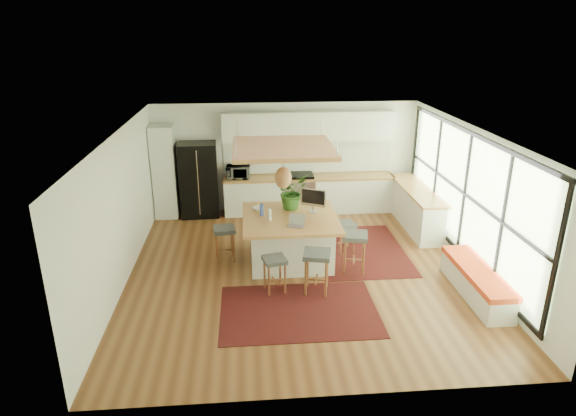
{
  "coord_description": "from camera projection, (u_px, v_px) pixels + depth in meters",
  "views": [
    {
      "loc": [
        -0.98,
        -8.57,
        4.47
      ],
      "look_at": [
        -0.2,
        0.5,
        1.1
      ],
      "focal_mm": 31.06,
      "sensor_mm": 36.0,
      "label": 1
    }
  ],
  "objects": [
    {
      "name": "monitor",
      "position": [
        313.0,
        200.0,
        9.91
      ],
      "size": [
        0.55,
        0.41,
        0.49
      ],
      "primitive_type": null,
      "rotation": [
        0.0,
        0.0,
        -0.49
      ],
      "color": "#A5A5AA",
      "rests_on": "island"
    },
    {
      "name": "fridge",
      "position": [
        199.0,
        179.0,
        12.12
      ],
      "size": [
        0.94,
        0.75,
        1.82
      ],
      "primitive_type": null,
      "rotation": [
        0.0,
        0.0,
        0.04
      ],
      "color": "black",
      "rests_on": "floor"
    },
    {
      "name": "stool_left_side",
      "position": [
        225.0,
        244.0,
        9.93
      ],
      "size": [
        0.47,
        0.47,
        0.7
      ],
      "primitive_type": null,
      "rotation": [
        0.0,
        0.0,
        -1.43
      ],
      "color": "#404447",
      "rests_on": "floor"
    },
    {
      "name": "laptop",
      "position": [
        296.0,
        220.0,
        9.23
      ],
      "size": [
        0.39,
        0.41,
        0.23
      ],
      "primitive_type": null,
      "rotation": [
        0.0,
        0.0,
        -0.32
      ],
      "color": "#A5A5AA",
      "rests_on": "island"
    },
    {
      "name": "microwave",
      "position": [
        238.0,
        171.0,
        12.14
      ],
      "size": [
        0.59,
        0.36,
        0.38
      ],
      "primitive_type": "imported",
      "rotation": [
        0.0,
        0.0,
        -0.08
      ],
      "color": "#A5A5AA",
      "rests_on": "back_counter_top"
    },
    {
      "name": "wall_front",
      "position": [
        333.0,
        304.0,
        5.9
      ],
      "size": [
        6.5,
        0.0,
        6.5
      ],
      "primitive_type": "plane",
      "rotation": [
        -1.57,
        0.0,
        0.0
      ],
      "color": "white",
      "rests_on": "ground"
    },
    {
      "name": "right_counter_base",
      "position": [
        416.0,
        208.0,
        11.59
      ],
      "size": [
        0.6,
        2.5,
        0.88
      ],
      "primitive_type": "cube",
      "color": "white",
      "rests_on": "floor"
    },
    {
      "name": "upper_cabinets",
      "position": [
        309.0,
        126.0,
        12.04
      ],
      "size": [
        4.2,
        0.34,
        0.7
      ],
      "primitive_type": "cube",
      "color": "white",
      "rests_on": "wall_back"
    },
    {
      "name": "back_counter_top",
      "position": [
        309.0,
        177.0,
        12.34
      ],
      "size": [
        4.24,
        0.64,
        0.05
      ],
      "primitive_type": "cube",
      "color": "#AD723D",
      "rests_on": "back_counter_base"
    },
    {
      "name": "stool_near_left",
      "position": [
        275.0,
        273.0,
        8.76
      ],
      "size": [
        0.46,
        0.46,
        0.65
      ],
      "primitive_type": null,
      "rotation": [
        0.0,
        0.0,
        0.22
      ],
      "color": "#404447",
      "rests_on": "floor"
    },
    {
      "name": "wall_back",
      "position": [
        286.0,
        157.0,
        12.44
      ],
      "size": [
        6.5,
        0.0,
        6.5
      ],
      "primitive_type": "plane",
      "rotation": [
        1.57,
        0.0,
        0.0
      ],
      "color": "white",
      "rests_on": "ground"
    },
    {
      "name": "backsplash",
      "position": [
        308.0,
        157.0,
        12.47
      ],
      "size": [
        4.2,
        0.02,
        0.8
      ],
      "primitive_type": "cube",
      "color": "white",
      "rests_on": "wall_back"
    },
    {
      "name": "island_plant",
      "position": [
        291.0,
        195.0,
        10.1
      ],
      "size": [
        0.95,
        0.96,
        0.56
      ],
      "primitive_type": "imported",
      "rotation": [
        0.0,
        0.0,
        0.68
      ],
      "color": "#1E4C19",
      "rests_on": "island"
    },
    {
      "name": "ceiling",
      "position": [
        302.0,
        132.0,
        8.7
      ],
      "size": [
        7.0,
        7.0,
        0.0
      ],
      "primitive_type": "plane",
      "rotation": [
        3.14,
        0.0,
        0.0
      ],
      "color": "white",
      "rests_on": "ground"
    },
    {
      "name": "island_bowl",
      "position": [
        259.0,
        209.0,
        10.09
      ],
      "size": [
        0.29,
        0.29,
        0.06
      ],
      "primitive_type": "imported",
      "rotation": [
        0.0,
        0.0,
        0.33
      ],
      "color": "white",
      "rests_on": "island"
    },
    {
      "name": "island",
      "position": [
        290.0,
        238.0,
        9.9
      ],
      "size": [
        1.85,
        1.85,
        0.93
      ],
      "primitive_type": null,
      "color": "#AD723D",
      "rests_on": "floor"
    },
    {
      "name": "stool_near_right",
      "position": [
        317.0,
        274.0,
        8.73
      ],
      "size": [
        0.54,
        0.54,
        0.77
      ],
      "primitive_type": null,
      "rotation": [
        0.0,
        0.0,
        -0.21
      ],
      "color": "#404447",
      "rests_on": "floor"
    },
    {
      "name": "rug_right",
      "position": [
        360.0,
        250.0,
        10.47
      ],
      "size": [
        1.8,
        2.6,
        0.01
      ],
      "primitive_type": "cube",
      "color": "black",
      "rests_on": "floor"
    },
    {
      "name": "rug_near",
      "position": [
        299.0,
        311.0,
        8.26
      ],
      "size": [
        2.6,
        1.8,
        0.01
      ],
      "primitive_type": "cube",
      "color": "black",
      "rests_on": "floor"
    },
    {
      "name": "stool_right_front",
      "position": [
        354.0,
        254.0,
        9.47
      ],
      "size": [
        0.55,
        0.55,
        0.78
      ],
      "primitive_type": null,
      "rotation": [
        0.0,
        0.0,
        1.35
      ],
      "color": "#404447",
      "rests_on": "floor"
    },
    {
      "name": "wall_right",
      "position": [
        471.0,
        199.0,
        9.43
      ],
      "size": [
        0.0,
        7.0,
        7.0
      ],
      "primitive_type": "plane",
      "rotation": [
        1.57,
        0.0,
        -1.57
      ],
      "color": "white",
      "rests_on": "ground"
    },
    {
      "name": "window_wall",
      "position": [
        470.0,
        197.0,
        9.41
      ],
      "size": [
        0.1,
        6.2,
        2.6
      ],
      "primitive_type": null,
      "color": "black",
      "rests_on": "wall_right"
    },
    {
      "name": "island_bottle_0",
      "position": [
        262.0,
        211.0,
        9.75
      ],
      "size": [
        0.07,
        0.07,
        0.19
      ],
      "primitive_type": "cylinder",
      "color": "blue",
      "rests_on": "island"
    },
    {
      "name": "range",
      "position": [
        299.0,
        193.0,
        12.46
      ],
      "size": [
        0.76,
        0.62,
        1.0
      ],
      "primitive_type": null,
      "color": "#A5A5AA",
      "rests_on": "floor"
    },
    {
      "name": "wall_left",
      "position": [
        121.0,
        210.0,
        8.91
      ],
      "size": [
        0.0,
        7.0,
        7.0
      ],
      "primitive_type": "plane",
      "rotation": [
        1.57,
        0.0,
        1.57
      ],
      "color": "white",
      "rests_on": "ground"
    },
    {
      "name": "window_bench",
      "position": [
        476.0,
        282.0,
        8.67
      ],
      "size": [
        0.52,
        2.0,
        0.5
      ],
      "primitive_type": null,
      "color": "white",
      "rests_on": "floor"
    },
    {
      "name": "floor",
      "position": [
        300.0,
        270.0,
        9.64
      ],
      "size": [
        7.0,
        7.0,
        0.0
      ],
      "primitive_type": "plane",
      "color": "brown",
      "rests_on": "ground"
    },
    {
      "name": "ceiling_panel",
      "position": [
        283.0,
        162.0,
        9.28
      ],
      "size": [
        1.86,
        1.86,
        0.8
      ],
      "primitive_type": null,
      "color": "#AD723D",
      "rests_on": "ceiling"
    },
    {
      "name": "island_bottle_1",
      "position": [
        270.0,
        216.0,
        9.53
      ],
      "size": [
        0.07,
        0.07,
        0.19
      ],
      "primitive_type": "cylinder",
      "color": "silver",
      "rests_on": "island"
    },
    {
      "name": "right_counter_top",
      "position": [
        418.0,
        190.0,
        11.43
      ],
      "size": [
        0.64,
        2.54,
        0.05
      ],
      "primitive_type": "cube",
      "color": "#AD723D",
      "rests_on": "right_counter_base"
    },
    {
      "name": "back_counter_base",
      "position": [
        309.0,
        195.0,
        12.5
      ],
      "size": [
        4.2,
        0.6,
        0.88
      ],
      "primitive_type": "cube",
      "color": "white",
      "rests_on": "floor"
    },
    {
      "name": "stool_right_back",
      "position": [
        345.0,
        235.0,
        10.31
      ],
      "size": [
        0.46,
        0.46,
        0.64
      ],
      "primitive_type": null,
      "rotation": [
        0.0,
        0.0,
        1.81
      ],
      "color": "#404447",
      "rests_on": "floor"
    },
    {
      "name": "pantry",
      "position": [
        165.0,
        172.0,
        11.99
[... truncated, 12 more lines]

